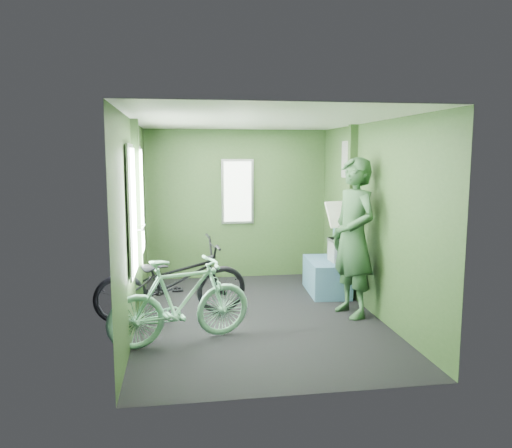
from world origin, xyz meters
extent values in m
plane|color=black|center=(0.00, 0.00, 0.00)|extent=(4.00, 4.00, 0.00)
cube|color=silver|center=(0.00, 0.00, 2.30)|extent=(2.80, 4.00, 0.02)
cube|color=#2D4821|center=(0.00, 2.00, 1.15)|extent=(2.80, 0.02, 2.30)
cube|color=#2D4821|center=(0.00, -2.00, 1.15)|extent=(2.80, 0.02, 2.30)
cube|color=#2D4821|center=(-1.40, 0.00, 1.15)|extent=(0.02, 4.00, 2.30)
cube|color=#2D4821|center=(1.40, 0.00, 1.15)|extent=(0.02, 4.00, 2.30)
cube|color=#2D4821|center=(-1.36, 0.00, 1.15)|extent=(0.08, 0.12, 2.30)
cube|color=silver|center=(-1.35, -0.55, 1.35)|extent=(0.02, 0.56, 1.34)
cube|color=silver|center=(-1.35, 0.55, 1.35)|extent=(0.02, 0.56, 1.34)
cube|color=white|center=(-1.34, -0.55, 1.88)|extent=(0.00, 0.12, 0.12)
cube|color=white|center=(-1.34, 0.55, 1.88)|extent=(0.00, 0.12, 0.12)
cylinder|color=silver|center=(-1.29, 0.00, 1.10)|extent=(0.03, 0.40, 0.03)
cube|color=#2D4821|center=(1.35, 0.60, 1.15)|extent=(0.10, 0.10, 2.30)
cube|color=white|center=(1.38, 0.90, 1.85)|extent=(0.02, 0.40, 0.50)
cube|color=silver|center=(0.00, 1.96, 1.35)|extent=(0.50, 0.02, 1.00)
imported|color=black|center=(-0.99, 0.04, 0.00)|extent=(1.89, 1.07, 1.01)
imported|color=#82CAA4|center=(-0.89, -0.74, 0.00)|extent=(1.58, 0.94, 0.94)
imported|color=#284A2A|center=(1.13, -0.11, 0.94)|extent=(0.62, 0.78, 1.88)
cube|color=silver|center=(1.05, 0.18, 1.19)|extent=(0.37, 0.26, 0.31)
cube|color=gray|center=(1.26, 0.80, 0.39)|extent=(0.23, 0.32, 0.77)
cube|color=#2C475D|center=(1.12, 0.89, 0.23)|extent=(0.57, 0.95, 0.46)
cube|color=#2C475D|center=(1.34, 0.89, 0.71)|extent=(0.12, 0.92, 0.51)
camera|label=1|loc=(-0.89, -5.67, 1.91)|focal=35.00mm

